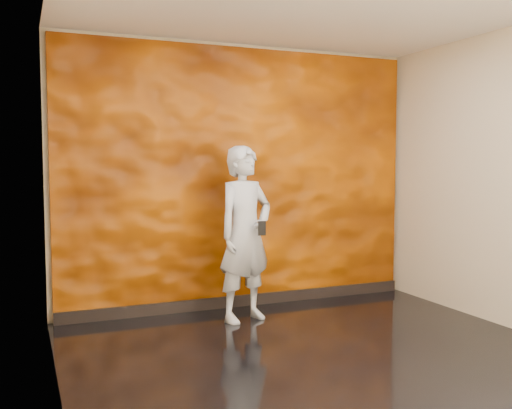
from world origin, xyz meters
name	(u,v)px	position (x,y,z in m)	size (l,w,h in m)	color
room	(337,182)	(0.00, 0.00, 1.40)	(4.02, 4.02, 2.81)	black
feature_wall	(243,178)	(0.00, 1.96, 1.38)	(3.90, 0.06, 2.75)	#CB5C00
baseboard	(244,300)	(0.00, 1.92, 0.06)	(3.90, 0.04, 0.12)	black
man	(245,234)	(-0.19, 1.40, 0.86)	(0.62, 0.41, 1.71)	#969CA6
phone	(262,228)	(-0.12, 1.15, 0.93)	(0.07, 0.01, 0.14)	black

